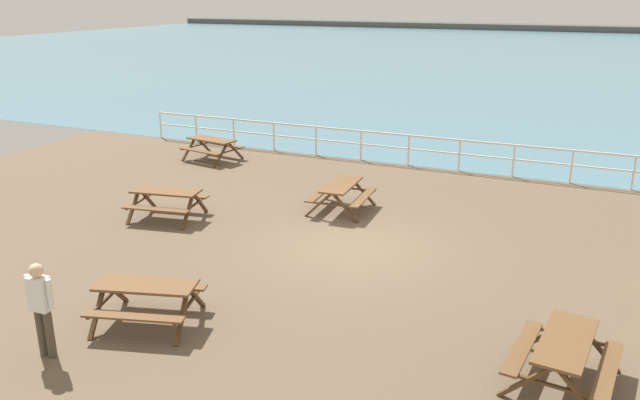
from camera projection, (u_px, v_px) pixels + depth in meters
The scene contains 10 objects.
ground_plane at pixel (349, 250), 15.07m from camera, with size 30.00×24.00×0.20m, color brown.
sea_band at pixel (552, 55), 60.70m from camera, with size 142.00×90.00×0.01m, color teal.
distant_shoreline at pixel (578, 31), 97.92m from camera, with size 142.00×6.00×1.80m, color #4C4C47.
seaward_railing at pixel (434, 147), 21.51m from camera, with size 23.07×0.07×1.08m.
picnic_table_near_left at pixel (147, 293), 11.39m from camera, with size 2.15×1.95×0.80m.
picnic_table_near_right at pixel (166, 197), 16.74m from camera, with size 2.05×1.82×0.80m.
picnic_table_mid_centre at pixel (565, 350), 9.57m from camera, with size 1.70×1.95×0.80m.
picnic_table_far_left at pixel (341, 190), 17.30m from camera, with size 1.65×1.90×0.80m.
picnic_table_far_right at pixel (212, 144), 22.58m from camera, with size 2.03×1.80×0.80m.
visitor at pixel (41, 304), 10.21m from camera, with size 0.53×0.23×1.66m.
Camera 1 is at (5.09, -12.99, 5.75)m, focal length 35.45 mm.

